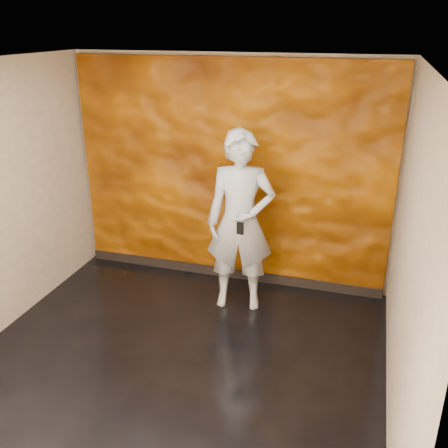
% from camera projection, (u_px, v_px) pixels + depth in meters
% --- Properties ---
extents(room, '(4.02, 4.02, 2.81)m').
position_uv_depth(room, '(166.00, 234.00, 4.34)').
color(room, black).
rests_on(room, ground).
extents(feature_wall, '(3.90, 0.06, 2.75)m').
position_uv_depth(feature_wall, '(229.00, 175.00, 6.09)').
color(feature_wall, '#C36500').
rests_on(feature_wall, ground).
extents(baseboard, '(3.90, 0.04, 0.12)m').
position_uv_depth(baseboard, '(228.00, 272.00, 6.55)').
color(baseboard, black).
rests_on(baseboard, ground).
extents(man, '(0.84, 0.63, 2.08)m').
position_uv_depth(man, '(240.00, 222.00, 5.57)').
color(man, '#9CA2AA').
rests_on(man, ground).
extents(phone, '(0.08, 0.02, 0.14)m').
position_uv_depth(phone, '(240.00, 228.00, 5.23)').
color(phone, black).
rests_on(phone, man).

